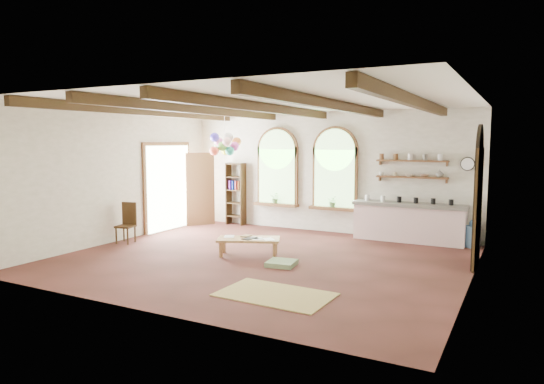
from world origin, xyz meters
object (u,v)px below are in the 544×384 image
Objects in this scene: kitchen_counter at (409,222)px; side_chair at (126,231)px; coffee_table at (249,240)px; balloon_cluster at (225,145)px.

side_chair is at bearing -150.92° from kitchen_counter.
side_chair is (-5.95, -3.31, -0.20)m from kitchen_counter.
side_chair is at bearing -175.73° from coffee_table.
coffee_table is at bearing 4.27° from side_chair.
coffee_table is at bearing -47.27° from balloon_cluster.
balloon_cluster is (1.25, 2.42, 2.06)m from side_chair.
coffee_table is 1.25× the size of balloon_cluster.
kitchen_counter is at bearing 10.77° from balloon_cluster.
balloon_cluster is (-4.71, -0.90, 1.86)m from kitchen_counter.
side_chair is 0.84× the size of balloon_cluster.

